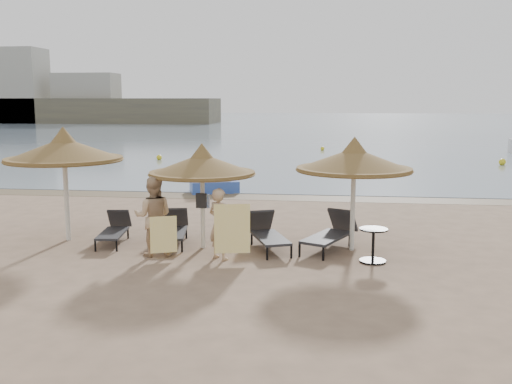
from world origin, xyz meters
The scene contains 22 objects.
ground centered at (0.00, 0.00, 0.00)m, with size 160.00×160.00×0.00m, color #8E7158.
sea centered at (0.00, 80.00, 0.01)m, with size 200.00×140.00×0.03m, color slate.
wet_sand_strip centered at (0.00, 9.40, 0.00)m, with size 200.00×1.60×0.01m, color brown.
far_shore centered at (-25.10, 77.82, 2.91)m, with size 150.00×54.80×12.00m.
palapa_left centered at (-4.14, 1.78, 2.48)m, with size 3.14×3.14×3.11m.
palapa_center centered at (-0.29, 1.43, 2.17)m, with size 2.75×2.75×2.73m.
palapa_right centered at (3.55, 1.66, 2.32)m, with size 2.94×2.94×2.91m.
lounger_far_left centered at (-2.79, 1.71, 0.36)m, with size 0.83×1.86×0.81m.
lounger_near_left centered at (-1.18, 1.88, 0.38)m, with size 0.94×1.99×0.85m.
lounger_near_right centered at (1.37, 1.60, 0.41)m, with size 1.37×2.13×0.91m.
lounger_far_right centered at (3.03, 1.77, 0.43)m, with size 1.53×2.22×0.95m.
side_table centered at (4.00, 0.62, 0.38)m, with size 0.67×0.67×0.81m.
person_left centered at (-1.33, 0.55, 1.14)m, with size 1.05×0.68×2.29m, color tan.
person_right centered at (0.34, 0.41, 1.01)m, with size 0.93×0.60×2.02m, color tan.
towel_left centered at (-0.98, 0.20, 0.62)m, with size 0.60×0.25×0.89m.
towel_right centered at (0.69, 0.16, 0.82)m, with size 0.83×0.19×1.18m.
bag_patterned centered at (-0.29, 1.61, 1.20)m, with size 0.30×0.14×0.36m.
bag_dark centered at (-0.29, 1.27, 1.27)m, with size 0.27×0.11×0.38m.
pedal_boat centered at (-1.78, 10.28, 0.34)m, with size 2.22×1.73×0.91m.
buoy_left centered at (-7.70, 22.30, 0.17)m, with size 0.35×0.35×0.35m, color gold.
buoy_mid centered at (2.55, 30.53, 0.15)m, with size 0.31×0.31×0.31m, color gold.
buoy_right centered at (13.11, 22.04, 0.20)m, with size 0.40×0.40×0.40m, color gold.
Camera 1 is at (2.86, -12.73, 3.82)m, focal length 40.00 mm.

